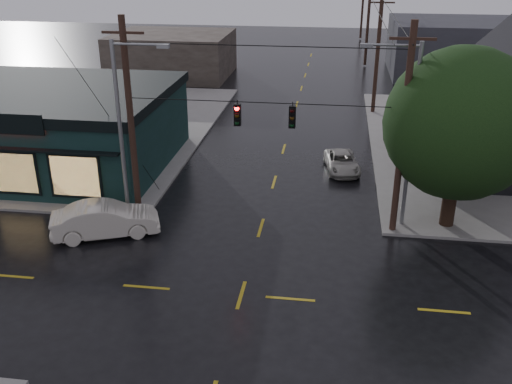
# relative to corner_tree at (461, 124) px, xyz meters

# --- Properties ---
(ground_plane) EXTENTS (160.00, 160.00, 0.00)m
(ground_plane) POSITION_rel_corner_tree_xyz_m (-9.22, -7.44, -5.38)
(ground_plane) COLOR black
(sidewalk_nw) EXTENTS (28.00, 28.00, 0.15)m
(sidewalk_nw) POSITION_rel_corner_tree_xyz_m (-29.22, 12.56, -5.30)
(sidewalk_nw) COLOR slate
(sidewalk_nw) RESTS_ON ground
(pizza_shop) EXTENTS (16.30, 12.34, 4.90)m
(pizza_shop) POSITION_rel_corner_tree_xyz_m (-24.22, 5.51, -2.82)
(pizza_shop) COLOR black
(pizza_shop) RESTS_ON ground
(corner_tree) EXTENTS (7.23, 7.23, 8.85)m
(corner_tree) POSITION_rel_corner_tree_xyz_m (0.00, 0.00, 0.00)
(corner_tree) COLOR black
(corner_tree) RESTS_ON ground
(utility_pole_nw) EXTENTS (2.00, 0.32, 10.15)m
(utility_pole_nw) POSITION_rel_corner_tree_xyz_m (-15.72, -0.94, -5.38)
(utility_pole_nw) COLOR black
(utility_pole_nw) RESTS_ON ground
(utility_pole_ne) EXTENTS (2.00, 0.32, 10.15)m
(utility_pole_ne) POSITION_rel_corner_tree_xyz_m (-2.72, -0.94, -5.38)
(utility_pole_ne) COLOR black
(utility_pole_ne) RESTS_ON ground
(utility_pole_far_a) EXTENTS (2.00, 0.32, 9.65)m
(utility_pole_far_a) POSITION_rel_corner_tree_xyz_m (-2.72, 20.56, -5.38)
(utility_pole_far_a) COLOR black
(utility_pole_far_a) RESTS_ON ground
(utility_pole_far_b) EXTENTS (2.00, 0.32, 9.15)m
(utility_pole_far_b) POSITION_rel_corner_tree_xyz_m (-2.72, 40.56, -5.38)
(utility_pole_far_b) COLOR black
(utility_pole_far_b) RESTS_ON ground
(utility_pole_far_c) EXTENTS (2.00, 0.32, 9.15)m
(utility_pole_far_c) POSITION_rel_corner_tree_xyz_m (-2.72, 60.56, -5.38)
(utility_pole_far_c) COLOR black
(utility_pole_far_c) RESTS_ON ground
(span_signal_assembly) EXTENTS (13.00, 0.48, 1.23)m
(span_signal_assembly) POSITION_rel_corner_tree_xyz_m (-9.12, -0.94, 0.32)
(span_signal_assembly) COLOR black
(span_signal_assembly) RESTS_ON ground
(streetlight_nw) EXTENTS (5.40, 0.30, 9.15)m
(streetlight_nw) POSITION_rel_corner_tree_xyz_m (-16.02, -1.64, -5.38)
(streetlight_nw) COLOR gray
(streetlight_nw) RESTS_ON ground
(streetlight_ne) EXTENTS (5.40, 0.30, 9.15)m
(streetlight_ne) POSITION_rel_corner_tree_xyz_m (-2.22, -0.24, -5.38)
(streetlight_ne) COLOR gray
(streetlight_ne) RESTS_ON ground
(bg_building_west) EXTENTS (12.00, 10.00, 4.40)m
(bg_building_west) POSITION_rel_corner_tree_xyz_m (-23.22, 32.56, -3.18)
(bg_building_west) COLOR #302823
(bg_building_west) RESTS_ON ground
(bg_building_east) EXTENTS (14.00, 12.00, 5.60)m
(bg_building_east) POSITION_rel_corner_tree_xyz_m (6.78, 37.56, -2.58)
(bg_building_east) COLOR #2C2B31
(bg_building_east) RESTS_ON ground
(sedan_cream) EXTENTS (5.39, 3.55, 1.68)m
(sedan_cream) POSITION_rel_corner_tree_xyz_m (-16.57, -3.25, -4.54)
(sedan_cream) COLOR beige
(sedan_cream) RESTS_ON ground
(suv_silver) EXTENTS (2.50, 4.34, 1.14)m
(suv_silver) POSITION_rel_corner_tree_xyz_m (-5.24, 7.00, -4.81)
(suv_silver) COLOR #9B978F
(suv_silver) RESTS_ON ground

